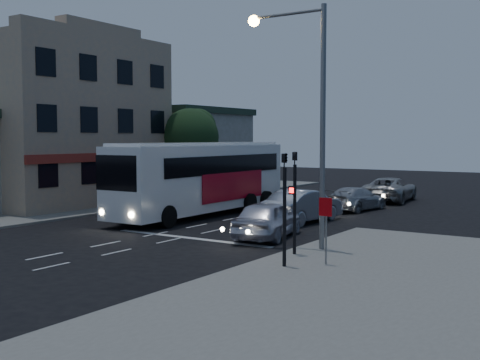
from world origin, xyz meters
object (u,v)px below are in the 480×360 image
Objects in this scene: car_sedan_c at (390,189)px; regulatory_sign at (326,220)px; car_sedan_b at (356,199)px; traffic_signal_side at (285,195)px; tour_bus at (202,176)px; traffic_signal_main at (294,190)px; streetlight at (307,98)px; car_suv at (267,219)px; car_sedan_a at (303,206)px; street_tree at (190,135)px.

regulatory_sign reaches higher than car_sedan_c.
car_sedan_b is 1.16× the size of traffic_signal_side.
traffic_signal_main reaches higher than tour_bus.
regulatory_sign is 5.18m from streetlight.
tour_bus is at bearing -45.27° from car_suv.
tour_bus is at bearing 143.41° from regulatory_sign.
traffic_signal_main is 0.46× the size of streetlight.
tour_bus is at bearing 11.25° from car_sedan_a.
traffic_signal_main is 21.38m from street_tree.
traffic_signal_side is at bearing 111.41° from car_sedan_b.
traffic_signal_side is (4.33, -22.34, 1.61)m from car_sedan_c.
streetlight is (3.37, -18.94, 4.93)m from car_sedan_c.
streetlight is at bearing 105.70° from traffic_signal_side.
street_tree is (-12.18, -6.12, 3.69)m from car_sedan_c.
regulatory_sign is 0.35× the size of street_tree.
car_sedan_a is 9.05m from streetlight.
car_sedan_a is 0.82× the size of street_tree.
car_suv is 4.50m from traffic_signal_main.
car_sedan_c is 0.94× the size of street_tree.
regulatory_sign is (11.39, -8.46, -0.57)m from tour_bus.
streetlight is at bearing -39.51° from street_tree.
car_suv is at bearing 138.80° from regulatory_sign.
street_tree is at bearing 130.67° from tour_bus.
traffic_signal_side is at bearing -43.48° from tour_bus.
traffic_signal_main is (9.69, -7.44, 0.25)m from tour_bus.
tour_bus is 11.74m from streetlight.
traffic_signal_side is at bearing 95.22° from car_sedan_c.
street_tree is at bearing -22.56° from car_sedan_a.
tour_bus is 2.12× the size of street_tree.
car_sedan_b is 6.00m from car_sedan_c.
traffic_signal_main is (3.84, -8.13, 1.58)m from car_sedan_a.
street_tree is (-15.81, 14.25, 2.08)m from traffic_signal_main.
streetlight reaches higher than street_tree.
car_sedan_a is 6.24m from car_sedan_b.
car_sedan_b is 0.82× the size of car_sedan_c.
car_sedan_a is 9.13m from traffic_signal_main.
traffic_signal_side is (4.26, -16.34, 1.73)m from car_sedan_b.
street_tree is (-12.24, -0.12, 3.81)m from car_sedan_b.
car_sedan_a is 1.24× the size of traffic_signal_main.
car_suv is 11.36m from car_sedan_b.
car_sedan_a is 12.23m from car_sedan_c.
car_sedan_b is at bearing 104.62° from traffic_signal_side.
car_sedan_b is (-0.65, 11.34, -0.12)m from car_suv.
car_sedan_c is at bearing 26.66° from street_tree.
car_sedan_c is 22.04m from regulatory_sign.
car_sedan_c is at bearing 100.97° from traffic_signal_side.
tour_bus is at bearing 55.28° from car_sedan_b.
streetlight is (3.31, -12.94, 5.04)m from car_sedan_b.
streetlight is (-0.26, 1.42, 3.31)m from traffic_signal_main.
car_suv is 1.16× the size of traffic_signal_main.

